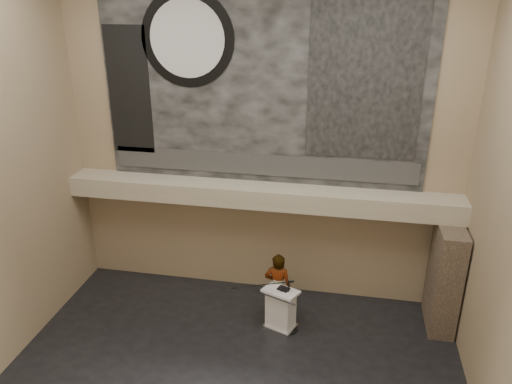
# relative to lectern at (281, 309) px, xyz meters

# --- Properties ---
(wall_back) EXTENTS (10.00, 0.02, 8.50)m
(wall_back) POSITION_rel_lectern_xyz_m (-0.80, 1.75, 3.70)
(wall_back) COLOR #8D7D59
(wall_back) RESTS_ON floor
(wall_front) EXTENTS (10.00, 0.02, 8.50)m
(wall_front) POSITION_rel_lectern_xyz_m (-0.80, -6.25, 3.70)
(wall_front) COLOR #8D7D59
(wall_front) RESTS_ON floor
(soffit) EXTENTS (10.00, 0.80, 0.50)m
(soffit) POSITION_rel_lectern_xyz_m (-0.80, 1.35, 2.40)
(soffit) COLOR tan
(soffit) RESTS_ON wall_back
(sprinkler_left) EXTENTS (0.04, 0.04, 0.06)m
(sprinkler_left) POSITION_rel_lectern_xyz_m (-2.40, 1.30, 2.12)
(sprinkler_left) COLOR #B2893D
(sprinkler_left) RESTS_ON soffit
(sprinkler_right) EXTENTS (0.04, 0.04, 0.06)m
(sprinkler_right) POSITION_rel_lectern_xyz_m (1.10, 1.30, 2.12)
(sprinkler_right) COLOR #B2893D
(sprinkler_right) RESTS_ON soffit
(banner) EXTENTS (8.00, 0.05, 5.00)m
(banner) POSITION_rel_lectern_xyz_m (-0.80, 1.72, 5.15)
(banner) COLOR black
(banner) RESTS_ON wall_back
(banner_text_strip) EXTENTS (7.76, 0.02, 0.55)m
(banner_text_strip) POSITION_rel_lectern_xyz_m (-0.80, 1.68, 3.10)
(banner_text_strip) COLOR #2D2D2D
(banner_text_strip) RESTS_ON banner
(banner_clock_rim) EXTENTS (2.30, 0.02, 2.30)m
(banner_clock_rim) POSITION_rel_lectern_xyz_m (-2.60, 1.68, 6.15)
(banner_clock_rim) COLOR black
(banner_clock_rim) RESTS_ON banner
(banner_clock_face) EXTENTS (1.84, 0.02, 1.84)m
(banner_clock_face) POSITION_rel_lectern_xyz_m (-2.60, 1.66, 6.15)
(banner_clock_face) COLOR silver
(banner_clock_face) RESTS_ON banner
(banner_building_print) EXTENTS (2.60, 0.02, 3.60)m
(banner_building_print) POSITION_rel_lectern_xyz_m (1.60, 1.68, 5.25)
(banner_building_print) COLOR black
(banner_building_print) RESTS_ON banner
(banner_brick_print) EXTENTS (1.10, 0.02, 3.20)m
(banner_brick_print) POSITION_rel_lectern_xyz_m (-4.20, 1.68, 4.85)
(banner_brick_print) COLOR black
(banner_brick_print) RESTS_ON banner
(stone_pier) EXTENTS (0.60, 1.40, 2.70)m
(stone_pier) POSITION_rel_lectern_xyz_m (3.85, 0.90, 0.80)
(stone_pier) COLOR #3E3126
(stone_pier) RESTS_ON floor
(lectern) EXTENTS (0.97, 0.83, 1.14)m
(lectern) POSITION_rel_lectern_xyz_m (0.00, 0.00, 0.00)
(lectern) COLOR silver
(lectern) RESTS_ON floor
(binder) EXTENTS (0.33, 0.30, 0.04)m
(binder) POSITION_rel_lectern_xyz_m (0.05, 0.03, 0.56)
(binder) COLOR black
(binder) RESTS_ON lectern
(papers) EXTENTS (0.22, 0.30, 0.00)m
(papers) POSITION_rel_lectern_xyz_m (-0.07, -0.05, 0.55)
(papers) COLOR silver
(papers) RESTS_ON lectern
(speaker_person) EXTENTS (0.69, 0.47, 1.85)m
(speaker_person) POSITION_rel_lectern_xyz_m (-0.14, 0.37, 0.37)
(speaker_person) COLOR white
(speaker_person) RESTS_ON floor
(mic_stand) EXTENTS (1.55, 0.77, 1.41)m
(mic_stand) POSITION_rel_lectern_xyz_m (0.13, -0.05, -0.33)
(mic_stand) COLOR black
(mic_stand) RESTS_ON floor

